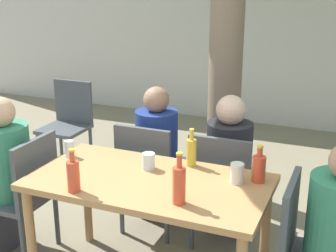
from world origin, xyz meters
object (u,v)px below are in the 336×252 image
dining_table_front (149,193)px  soda_bottle_2 (259,168)px  patio_chair_0 (25,190)px  oil_cruet_0 (191,152)px  patio_chair_1 (308,250)px  soda_bottle_3 (73,175)px  patio_chair_3 (222,185)px  drinking_glass_1 (149,161)px  person_seated_3 (231,173)px  drinking_glass_2 (69,149)px  drinking_glass_0 (237,173)px  person_seated_2 (161,162)px  patio_chair_2 (149,172)px  patio_chair_4 (68,120)px  soda_bottle_1 (179,184)px

dining_table_front → soda_bottle_2: size_ratio=6.32×
patio_chair_0 → oil_cruet_0: (1.12, 0.30, 0.35)m
patio_chair_1 → soda_bottle_3: 1.37m
patio_chair_3 → drinking_glass_1: size_ratio=8.53×
person_seated_3 → drinking_glass_2: person_seated_3 is taller
patio_chair_0 → patio_chair_1: 1.91m
patio_chair_1 → patio_chair_3: bearing=47.3°
soda_bottle_2 → drinking_glass_1: (-0.69, -0.08, -0.04)m
drinking_glass_0 → drinking_glass_1: bearing=-178.8°
person_seated_2 → patio_chair_2: bearing=90.0°
drinking_glass_1 → soda_bottle_3: bearing=-119.1°
person_seated_3 → drinking_glass_0: size_ratio=9.22×
drinking_glass_1 → drinking_glass_0: bearing=1.2°
dining_table_front → patio_chair_4: 2.24m
oil_cruet_0 → soda_bottle_1: soda_bottle_1 is taller
drinking_glass_1 → patio_chair_3: bearing=52.6°
oil_cruet_0 → drinking_glass_1: size_ratio=2.39×
patio_chair_3 → soda_bottle_3: soda_bottle_3 is taller
person_seated_2 → soda_bottle_2: (0.91, -0.63, 0.34)m
soda_bottle_2 → drinking_glass_2: soda_bottle_2 is taller
patio_chair_3 → patio_chair_0: bearing=26.3°
patio_chair_2 → person_seated_3: bearing=-157.5°
patio_chair_2 → person_seated_2: 0.24m
dining_table_front → drinking_glass_2: bearing=168.8°
person_seated_3 → soda_bottle_1: person_seated_3 is taller
patio_chair_0 → patio_chair_4: size_ratio=1.00×
patio_chair_2 → patio_chair_3: bearing=-180.0°
person_seated_3 → patio_chair_4: bearing=-19.2°
soda_bottle_1 → drinking_glass_1: bearing=133.9°
patio_chair_0 → drinking_glass_0: patio_chair_0 is taller
person_seated_2 → drinking_glass_0: bearing=138.6°
dining_table_front → drinking_glass_0: bearing=17.5°
patio_chair_0 → patio_chair_1: size_ratio=1.00×
dining_table_front → drinking_glass_1: (-0.07, 0.15, 0.14)m
oil_cruet_0 → drinking_glass_2: bearing=-168.2°
patio_chair_2 → drinking_glass_2: (-0.36, -0.49, 0.31)m
oil_cruet_0 → soda_bottle_1: bearing=-77.1°
soda_bottle_1 → drinking_glass_0: 0.44m
soda_bottle_1 → drinking_glass_0: (0.22, 0.38, -0.05)m
patio_chair_1 → person_seated_2: size_ratio=0.79×
patio_chair_1 → patio_chair_4: size_ratio=1.00×
patio_chair_0 → drinking_glass_1: bearing=99.3°
drinking_glass_2 → soda_bottle_2: bearing=4.3°
dining_table_front → patio_chair_1: (0.96, 0.00, -0.16)m
patio_chair_1 → dining_table_front: bearing=90.0°
patio_chair_4 → patio_chair_3: bearing=-25.3°
patio_chair_0 → drinking_glass_1: patio_chair_0 is taller
person_seated_3 → soda_bottle_2: size_ratio=4.95×
drinking_glass_0 → soda_bottle_2: bearing=30.1°
person_seated_3 → soda_bottle_3: size_ratio=4.42×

